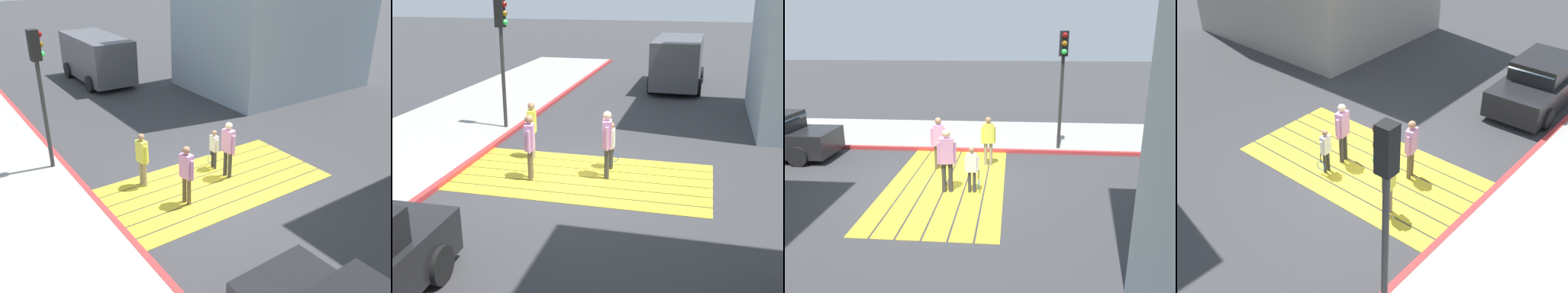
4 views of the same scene
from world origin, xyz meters
TOP-DOWN VIEW (x-y plane):
  - ground_plane at (0.00, 0.00)m, footprint 120.00×120.00m
  - crosswalk_stripes at (0.00, 0.00)m, footprint 6.40×3.25m
  - sidewalk_west at (-5.60, 0.00)m, footprint 4.80×40.00m
  - curb_painted at (-3.25, 0.00)m, footprint 0.16×40.00m
  - traffic_light_corner at (-3.58, 3.52)m, footprint 0.39×0.28m
  - pedestrian_adult_lead at (-1.75, 1.07)m, footprint 0.26×0.47m
  - pedestrian_adult_trailing at (-1.25, -0.45)m, footprint 0.28×0.48m
  - pedestrian_adult_side at (0.57, 0.12)m, footprint 0.28×0.50m
  - pedestrian_child_with_racket at (0.56, 0.79)m, footprint 0.28×0.39m

SIDE VIEW (x-z plane):
  - ground_plane at x=0.00m, z-range 0.00..0.00m
  - crosswalk_stripes at x=0.00m, z-range 0.00..0.01m
  - sidewalk_west at x=-5.60m, z-range 0.00..0.12m
  - curb_painted at x=-3.25m, z-range 0.00..0.13m
  - pedestrian_child_with_racket at x=0.56m, z-range 0.08..1.35m
  - pedestrian_adult_lead at x=-1.75m, z-range 0.13..1.74m
  - pedestrian_adult_trailing at x=-1.25m, z-range 0.14..1.80m
  - pedestrian_adult_side at x=0.57m, z-range 0.14..1.88m
  - traffic_light_corner at x=-3.58m, z-range 0.92..5.16m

